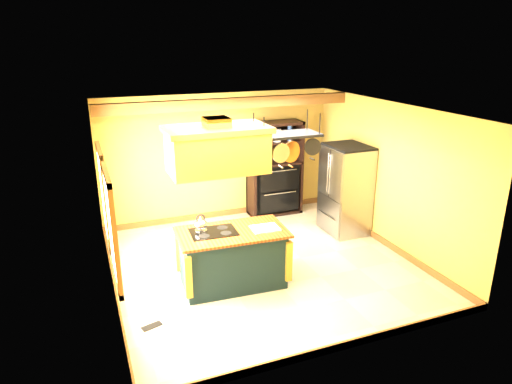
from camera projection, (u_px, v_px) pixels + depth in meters
floor at (263, 265)px, 7.97m from camera, size 5.00×5.00×0.00m
ceiling at (264, 110)px, 7.10m from camera, size 5.00×5.00×0.00m
wall_back at (219, 157)px, 9.74m from camera, size 5.00×0.02×2.70m
wall_front at (345, 256)px, 5.33m from camera, size 5.00×0.02×2.70m
wall_left at (105, 212)px, 6.67m from camera, size 0.02×5.00×2.70m
wall_right at (388, 176)px, 8.41m from camera, size 0.02×5.00×2.70m
ceiling_beam at (229, 103)px, 8.64m from camera, size 5.00×0.15×0.20m
window_near at (112, 229)px, 5.96m from camera, size 0.06×1.06×1.56m
window_far at (105, 196)px, 7.19m from camera, size 0.06×1.06×1.56m
kitchen_island at (232, 257)px, 7.22m from camera, size 1.75×1.04×1.11m
range_hood at (217, 148)px, 6.58m from camera, size 1.49×0.84×0.80m
pot_rack at (286, 141)px, 6.96m from camera, size 1.07×0.51×0.80m
refrigerator at (345, 191)px, 9.12m from camera, size 0.76×0.90×1.75m
hutch at (274, 178)px, 10.13m from camera, size 1.17×0.54×2.07m
floor_register at (152, 326)px, 6.27m from camera, size 0.30×0.19×0.01m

